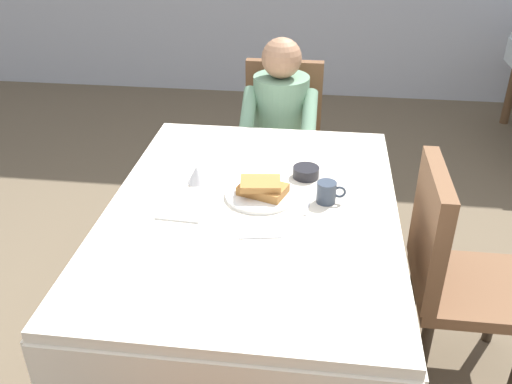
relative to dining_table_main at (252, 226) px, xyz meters
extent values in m
plane|color=brown|center=(0.00, 0.00, -0.65)|extent=(14.00, 14.00, 0.00)
cube|color=silver|center=(0.00, 0.00, 0.07)|extent=(1.10, 1.50, 0.04)
cube|color=silver|center=(0.00, 0.76, -0.04)|extent=(1.10, 0.01, 0.18)
cube|color=silver|center=(-0.56, 0.00, -0.04)|extent=(0.01, 1.50, 0.18)
cube|color=silver|center=(0.56, 0.00, -0.04)|extent=(0.01, 1.50, 0.18)
cylinder|color=brown|center=(-0.47, 0.67, -0.30)|extent=(0.07, 0.07, 0.70)
cylinder|color=brown|center=(0.47, 0.67, -0.30)|extent=(0.07, 0.07, 0.70)
cube|color=brown|center=(0.02, 1.07, -0.23)|extent=(0.44, 0.44, 0.05)
cube|color=brown|center=(0.02, 1.27, 0.04)|extent=(0.44, 0.06, 0.48)
cylinder|color=#2D2319|center=(0.20, 0.89, -0.45)|extent=(0.04, 0.04, 0.40)
cylinder|color=#2D2319|center=(-0.16, 0.89, -0.45)|extent=(0.04, 0.04, 0.40)
cylinder|color=#2D2319|center=(0.20, 1.25, -0.45)|extent=(0.04, 0.04, 0.40)
cylinder|color=#2D2319|center=(-0.16, 1.25, -0.45)|extent=(0.04, 0.04, 0.40)
cylinder|color=gray|center=(0.02, 1.05, 0.03)|extent=(0.30, 0.30, 0.46)
sphere|color=#A37556|center=(0.02, 1.03, 0.36)|extent=(0.21, 0.21, 0.21)
cylinder|color=gray|center=(0.18, 0.91, 0.10)|extent=(0.08, 0.29, 0.23)
cylinder|color=gray|center=(-0.14, 0.91, 0.10)|extent=(0.08, 0.29, 0.23)
cylinder|color=#383D51|center=(0.10, 0.87, -0.43)|extent=(0.10, 0.10, 0.45)
cylinder|color=#383D51|center=(-0.06, 0.87, -0.43)|extent=(0.10, 0.10, 0.45)
cube|color=brown|center=(0.87, 0.00, -0.23)|extent=(0.44, 0.44, 0.05)
cube|color=brown|center=(0.67, 0.00, 0.04)|extent=(0.06, 0.44, 0.48)
cylinder|color=#2D2319|center=(1.05, 0.18, -0.45)|extent=(0.04, 0.04, 0.40)
cylinder|color=#2D2319|center=(0.69, 0.18, -0.45)|extent=(0.04, 0.04, 0.40)
cylinder|color=#2D2319|center=(0.69, -0.18, -0.45)|extent=(0.04, 0.04, 0.40)
cylinder|color=white|center=(0.02, 0.08, 0.10)|extent=(0.28, 0.28, 0.02)
cube|color=#A36B33|center=(0.03, 0.08, 0.12)|extent=(0.21, 0.17, 0.04)
cube|color=#A36B33|center=(0.02, 0.07, 0.15)|extent=(0.17, 0.13, 0.03)
cylinder|color=#333D4C|center=(0.28, 0.07, 0.13)|extent=(0.08, 0.08, 0.08)
torus|color=#333D4C|center=(0.33, 0.07, 0.14)|extent=(0.05, 0.01, 0.05)
cylinder|color=black|center=(0.19, 0.26, 0.11)|extent=(0.11, 0.11, 0.04)
cone|color=silver|center=(-0.25, 0.16, 0.13)|extent=(0.08, 0.08, 0.07)
cube|color=silver|center=(-0.17, 0.06, 0.09)|extent=(0.03, 0.18, 0.00)
cube|color=silver|center=(0.21, 0.06, 0.09)|extent=(0.04, 0.20, 0.00)
cube|color=silver|center=(0.05, -0.21, 0.09)|extent=(0.15, 0.04, 0.00)
cube|color=white|center=(-0.26, -0.08, 0.09)|extent=(0.18, 0.13, 0.01)
camera|label=1|loc=(0.24, -1.81, 1.20)|focal=39.24mm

